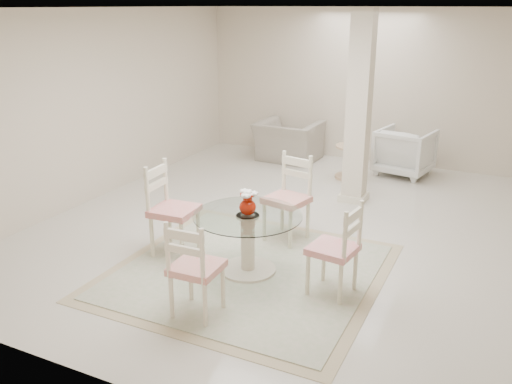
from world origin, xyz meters
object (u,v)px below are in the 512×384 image
at_px(recliner_taupe, 288,141).
at_px(armchair_white, 405,152).
at_px(red_vase, 248,203).
at_px(dining_chair_east, 340,243).
at_px(column, 359,109).
at_px(dining_table, 248,243).
at_px(dining_chair_north, 290,191).
at_px(dining_chair_south, 192,262).
at_px(dining_chair_west, 168,202).
at_px(side_table, 351,163).

distance_m(recliner_taupe, armchair_white, 2.11).
relative_size(red_vase, dining_chair_east, 0.25).
distance_m(column, dining_table, 2.93).
xyz_separation_m(column, dining_chair_east, (0.63, -2.77, -0.79)).
height_order(dining_chair_north, recliner_taupe, dining_chair_north).
relative_size(dining_chair_south, armchair_white, 1.23).
xyz_separation_m(column, red_vase, (-0.39, -2.72, -0.55)).
relative_size(dining_chair_west, recliner_taupe, 1.07).
distance_m(dining_chair_west, dining_chair_south, 1.45).
bearing_deg(side_table, dining_chair_west, -106.19).
height_order(dining_chair_west, dining_chair_south, dining_chair_west).
bearing_deg(red_vase, armchair_white, 79.71).
bearing_deg(column, dining_table, -98.14).
height_order(recliner_taupe, side_table, recliner_taupe).
height_order(dining_chair_north, armchair_white, dining_chair_north).
xyz_separation_m(recliner_taupe, armchair_white, (2.11, 0.02, 0.04)).
height_order(dining_table, dining_chair_west, dining_chair_west).
bearing_deg(dining_table, column, 81.86).
xyz_separation_m(dining_chair_east, dining_chair_south, (-1.06, -0.96, -0.00)).
bearing_deg(column, side_table, 108.72).
bearing_deg(dining_chair_west, column, -31.20).
xyz_separation_m(column, recliner_taupe, (-1.71, 1.60, -0.99)).
bearing_deg(side_table, dining_chair_south, -91.07).
bearing_deg(dining_chair_west, recliner_taupe, 0.56).
bearing_deg(dining_chair_north, dining_chair_east, -36.52).
relative_size(dining_table, side_table, 2.06).
height_order(dining_chair_east, dining_chair_north, dining_chair_north).
relative_size(dining_chair_east, dining_chair_south, 1.00).
bearing_deg(dining_chair_west, dining_table, -95.64).
bearing_deg(column, red_vase, -98.12).
relative_size(column, dining_chair_south, 2.54).
relative_size(column, side_table, 4.86).
bearing_deg(dining_chair_east, dining_table, -85.47).
xyz_separation_m(dining_chair_east, dining_chair_west, (-2.04, 0.10, 0.06)).
xyz_separation_m(dining_chair_west, side_table, (1.07, 3.69, -0.36)).
bearing_deg(dining_chair_west, side_table, -19.53).
distance_m(dining_table, recliner_taupe, 4.51).
height_order(dining_table, side_table, dining_table).
height_order(column, red_vase, column).
bearing_deg(column, armchair_white, 76.13).
relative_size(column, red_vase, 9.94).
height_order(red_vase, side_table, red_vase).
relative_size(dining_chair_east, recliner_taupe, 0.97).
height_order(dining_table, recliner_taupe, recliner_taupe).
relative_size(column, recliner_taupe, 2.46).
bearing_deg(red_vase, dining_chair_south, -92.47).
height_order(dining_chair_west, side_table, dining_chair_west).
relative_size(dining_chair_south, recliner_taupe, 0.97).
xyz_separation_m(armchair_white, side_table, (-0.74, -0.60, -0.14)).
bearing_deg(dining_chair_east, armchair_white, -169.40).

